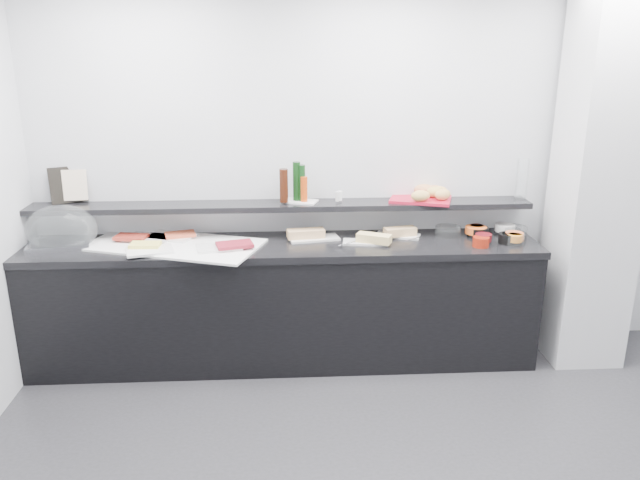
{
  "coord_description": "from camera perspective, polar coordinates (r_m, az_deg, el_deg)",
  "views": [
    {
      "loc": [
        -0.68,
        -2.49,
        2.25
      ],
      "look_at": [
        -0.45,
        1.45,
        1.0
      ],
      "focal_mm": 35.0,
      "sensor_mm": 36.0,
      "label": 1
    }
  ],
  "objects": [
    {
      "name": "back_wall",
      "position": [
        4.63,
        5.21,
        6.29
      ],
      "size": [
        5.0,
        0.02,
        2.7
      ],
      "primitive_type": "cube",
      "color": "silver",
      "rests_on": "ground"
    },
    {
      "name": "column",
      "position": [
        4.76,
        24.07,
        5.15
      ],
      "size": [
        0.5,
        0.5,
        2.7
      ],
      "primitive_type": "cube",
      "color": "silver",
      "rests_on": "ground"
    },
    {
      "name": "buffet_cabinet",
      "position": [
        4.57,
        -3.33,
        -5.99
      ],
      "size": [
        3.6,
        0.6,
        0.85
      ],
      "primitive_type": "cube",
      "color": "black",
      "rests_on": "ground"
    },
    {
      "name": "counter_top",
      "position": [
        4.41,
        -3.43,
        -0.62
      ],
      "size": [
        3.62,
        0.62,
        0.05
      ],
      "primitive_type": "cube",
      "color": "black",
      "rests_on": "buffet_cabinet"
    },
    {
      "name": "wall_shelf",
      "position": [
        4.51,
        -3.49,
        3.15
      ],
      "size": [
        3.6,
        0.25,
        0.04
      ],
      "primitive_type": "cube",
      "color": "black",
      "rests_on": "back_wall"
    },
    {
      "name": "cloche_base",
      "position": [
        4.68,
        -22.68,
        -0.36
      ],
      "size": [
        0.45,
        0.34,
        0.04
      ],
      "primitive_type": "cube",
      "rotation": [
        0.0,
        0.0,
        0.19
      ],
      "color": "silver",
      "rests_on": "counter_top"
    },
    {
      "name": "cloche_dome",
      "position": [
        4.65,
        -22.55,
        0.93
      ],
      "size": [
        0.51,
        0.36,
        0.34
      ],
      "primitive_type": "ellipsoid",
      "rotation": [
        0.0,
        0.0,
        0.08
      ],
      "color": "white",
      "rests_on": "cloche_base"
    },
    {
      "name": "linen_runner",
      "position": [
        4.46,
        -13.23,
        -0.41
      ],
      "size": [
        1.31,
        0.92,
        0.01
      ],
      "primitive_type": "cube",
      "rotation": [
        0.0,
        0.0,
        -0.33
      ],
      "color": "white",
      "rests_on": "counter_top"
    },
    {
      "name": "platter_meat_a",
      "position": [
        4.61,
        -15.3,
        0.2
      ],
      "size": [
        0.37,
        0.29,
        0.01
      ],
      "primitive_type": "cube",
      "rotation": [
        0.0,
        0.0,
        -0.25
      ],
      "color": "silver",
      "rests_on": "linen_runner"
    },
    {
      "name": "food_meat_a",
      "position": [
        4.6,
        -16.91,
        0.26
      ],
      "size": [
        0.24,
        0.18,
        0.02
      ],
      "primitive_type": "cube",
      "rotation": [
        0.0,
        0.0,
        -0.19
      ],
      "color": "maroon",
      "rests_on": "platter_meat_a"
    },
    {
      "name": "platter_salmon",
      "position": [
        4.61,
        -13.47,
        0.33
      ],
      "size": [
        0.38,
        0.32,
        0.01
      ],
      "primitive_type": "cube",
      "rotation": [
        0.0,
        0.0,
        -0.36
      ],
      "color": "white",
      "rests_on": "linen_runner"
    },
    {
      "name": "food_salmon",
      "position": [
        4.57,
        -12.66,
        0.5
      ],
      "size": [
        0.24,
        0.19,
        0.02
      ],
      "primitive_type": "cube",
      "rotation": [
        0.0,
        0.0,
        0.28
      ],
      "color": "#DA4E2C",
      "rests_on": "platter_salmon"
    },
    {
      "name": "platter_cheese",
      "position": [
        4.33,
        -15.3,
        -0.94
      ],
      "size": [
        0.35,
        0.28,
        0.01
      ],
      "primitive_type": "cube",
      "rotation": [
        0.0,
        0.0,
        0.28
      ],
      "color": "white",
      "rests_on": "linen_runner"
    },
    {
      "name": "food_cheese",
      "position": [
        4.4,
        -15.7,
        -0.42
      ],
      "size": [
        0.2,
        0.13,
        0.02
      ],
      "primitive_type": "cube",
      "rotation": [
        0.0,
        0.0,
        -0.04
      ],
      "color": "#FEEF63",
      "rests_on": "platter_cheese"
    },
    {
      "name": "platter_meat_b",
      "position": [
        4.3,
        -9.21,
        -0.64
      ],
      "size": [
        0.34,
        0.26,
        0.01
      ],
      "primitive_type": "cube",
      "rotation": [
        0.0,
        0.0,
        0.21
      ],
      "color": "white",
      "rests_on": "linen_runner"
    },
    {
      "name": "food_meat_b",
      "position": [
        4.28,
        -7.81,
        -0.42
      ],
      "size": [
        0.27,
        0.21,
        0.02
      ],
      "primitive_type": "cube",
      "rotation": [
        0.0,
        0.0,
        0.25
      ],
      "color": "maroon",
      "rests_on": "platter_meat_b"
    },
    {
      "name": "sandwich_plate_left",
      "position": [
        4.48,
        -0.55,
        0.14
      ],
      "size": [
        0.38,
        0.22,
        0.01
      ],
      "primitive_type": "cube",
      "rotation": [
        0.0,
        0.0,
        0.19
      ],
      "color": "silver",
      "rests_on": "counter_top"
    },
    {
      "name": "sandwich_food_left",
      "position": [
        4.47,
        -1.31,
        0.6
      ],
      "size": [
        0.28,
        0.14,
        0.06
      ],
      "primitive_type": "cube",
      "rotation": [
        0.0,
        0.0,
        0.15
      ],
      "color": "tan",
      "rests_on": "sandwich_plate_left"
    },
    {
      "name": "tongs_left",
      "position": [
        4.47,
        -0.71,
        0.25
      ],
      "size": [
        0.16,
        0.05,
        0.01
      ],
      "primitive_type": "cylinder",
      "rotation": [
        0.0,
        1.57,
        0.25
      ],
      "color": "#B5B7BC",
      "rests_on": "sandwich_plate_left"
    },
    {
      "name": "sandwich_plate_mid",
      "position": [
        4.41,
        4.17,
        -0.21
      ],
      "size": [
        0.33,
        0.17,
        0.01
      ],
      "primitive_type": "cube",
      "rotation": [
        0.0,
        0.0,
        -0.13
      ],
      "color": "silver",
      "rests_on": "counter_top"
    },
    {
      "name": "sandwich_food_mid",
      "position": [
        4.38,
        4.96,
        0.16
      ],
      "size": [
        0.25,
        0.18,
        0.06
      ],
      "primitive_type": "cube",
      "rotation": [
        0.0,
        0.0,
        -0.43
      ],
      "color": "#E3C677",
      "rests_on": "sandwich_plate_mid"
    },
    {
      "name": "tongs_mid",
      "position": [
        4.34,
        2.51,
        -0.32
      ],
      "size": [
        0.13,
        0.1,
        0.01
      ],
      "primitive_type": "cylinder",
      "rotation": [
        0.0,
        1.57,
        0.62
      ],
      "color": "#B8BAC0",
      "rests_on": "sandwich_plate_mid"
    },
    {
      "name": "sandwich_plate_right",
      "position": [
        4.59,
        7.14,
        0.41
      ],
      "size": [
        0.34,
        0.23,
        0.01
      ],
      "primitive_type": "cube",
      "rotation": [
        0.0,
        0.0,
        -0.33
      ],
      "color": "white",
      "rests_on": "counter_top"
    },
    {
      "name": "sandwich_food_right",
      "position": [
        4.55,
        7.32,
        0.77
      ],
      "size": [
        0.24,
        0.13,
        0.06
      ],
      "primitive_type": "cube",
      "rotation": [
        0.0,
        0.0,
        0.2
      ],
      "color": "tan",
      "rests_on": "sandwich_plate_right"
    },
    {
      "name": "tongs_right",
      "position": [
        4.48,
        8.42,
        0.08
      ],
      "size": [
        0.13,
        0.1,
        0.01
      ],
      "primitive_type": "cylinder",
      "rotation": [
        0.0,
        1.57,
        0.62
      ],
      "color": "#B0B1B7",
      "rests_on": "sandwich_plate_right"
    },
    {
      "name": "bowl_glass_fruit",
      "position": [
        4.66,
        11.61,
        0.81
      ],
      "size": [
        0.24,
        0.24,
        0.07
      ],
      "primitive_type": "cylinder",
      "rotation": [
        0.0,
        0.0,
        0.36
      ],
      "color": "white",
      "rests_on": "counter_top"
    },
    {
      "name": "fill_glass_fruit",
      "position": [
        4.69,
        14.07,
        0.9
      ],
      "size": [
        0.19,
        0.19,
        0.05
      ],
      "primitive_type": "cylinder",
      "rotation": [
        0.0,
        0.0,
        -0.29
      ],
      "color": "orange",
      "rests_on": "bowl_glass_fruit"
    },
    {
      "name": "bowl_black_jam",
      "position": [
        4.69,
        14.24,
        0.72
      ],
      "size": [
        0.2,
        0.2,
        0.07
      ],
      "primitive_type": "cylinder",
      "rotation": [
        0.0,
        0.0,
        0.39
      ],
      "color": "black",
      "rests_on": "counter_top"
    },
    {
      "name": "fill_black_jam",
      "position": [
        4.73,
        14.13,
        1.03
      ],
      "size": [
        0.12,
        0.12,
        0.05
      ],
      "primitive_type": "cylinder",
      "rotation": [
        0.0,
        0.0,
        0.21
      ],
      "color": "#55120C",
      "rests_on": "bowl_black_jam"
    },
    {
      "name": "bowl_glass_cream",
      "position": [
        4.78,
        17.4,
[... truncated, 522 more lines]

